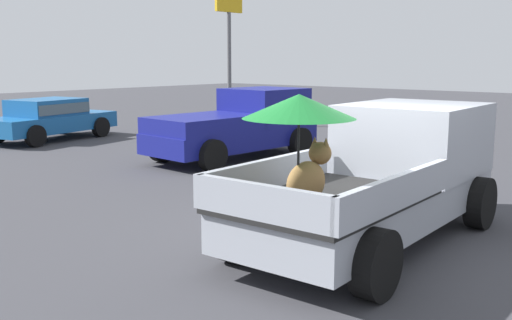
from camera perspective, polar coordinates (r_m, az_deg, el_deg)
name	(u,v)px	position (r m, az deg, el deg)	size (l,w,h in m)	color
ground_plane	(369,243)	(8.62, 10.87, -7.90)	(80.00, 80.00, 0.00)	#38383D
pickup_truck_main	(384,172)	(8.73, 12.24, -1.15)	(5.13, 2.42, 2.20)	black
pickup_truck_red	(239,125)	(15.54, -1.68, 3.42)	(4.88, 2.35, 1.80)	black
parked_sedan_near	(49,117)	(20.14, -19.41, 3.94)	(4.56, 2.59, 1.33)	black
motel_sign	(229,30)	(23.14, -2.63, 12.47)	(1.40, 0.16, 5.25)	#59595B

